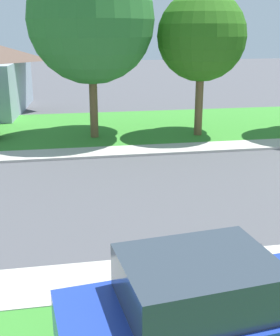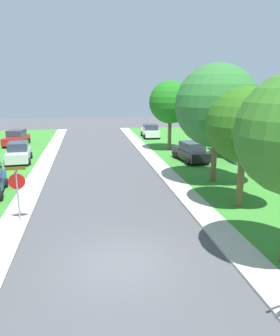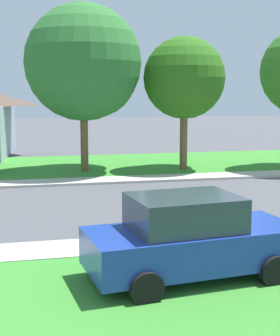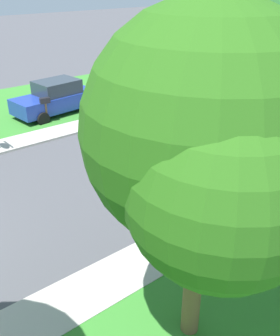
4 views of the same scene
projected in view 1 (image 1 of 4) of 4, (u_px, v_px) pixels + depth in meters
name	position (u px, v px, depth m)	size (l,w,h in m)	color
sidewalk_east	(36.00, 155.00, 17.06)	(1.40, 56.00, 0.10)	#B7B2A8
lawn_east	(40.00, 130.00, 21.47)	(8.00, 56.00, 0.08)	#38842D
sidewalk_west	(12.00, 290.00, 8.25)	(1.40, 56.00, 0.10)	#B7B2A8
car_blue_driveway_right	(206.00, 313.00, 6.25)	(2.40, 4.48, 1.76)	#1E389E
tree_sidewalk_near	(203.00, 39.00, 19.27)	(4.20, 3.91, 6.43)	brown
tree_across_right	(95.00, 24.00, 18.74)	(5.79, 5.39, 7.85)	brown
mailbox	(247.00, 263.00, 7.32)	(0.33, 0.52, 1.31)	brown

